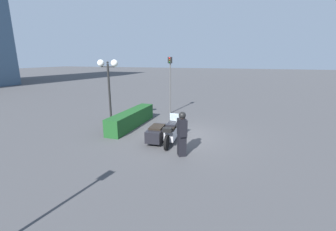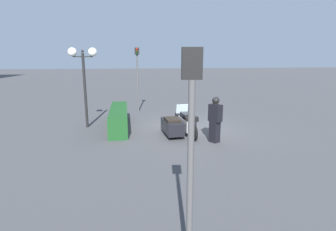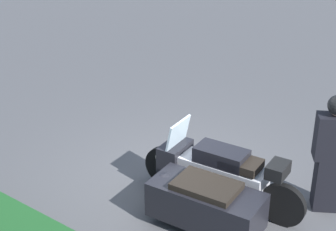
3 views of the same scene
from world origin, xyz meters
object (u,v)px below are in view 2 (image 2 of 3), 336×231
officer_rider (215,118)px  traffic_light_far (191,133)px  police_motorcycle (178,124)px  twin_lamp_post (83,64)px  traffic_light_near (137,71)px  hedge_bush_curbside (119,118)px

officer_rider → traffic_light_far: (-5.91, 2.43, 1.22)m
police_motorcycle → twin_lamp_post: (1.83, 3.93, 2.44)m
officer_rider → police_motorcycle: bearing=102.1°
twin_lamp_post → traffic_light_near: (3.32, -2.52, -0.46)m
officer_rider → traffic_light_near: 7.07m
traffic_light_near → officer_rider: bearing=26.3°
officer_rider → hedge_bush_curbside: size_ratio=0.41×
police_motorcycle → traffic_light_near: size_ratio=0.67×
hedge_bush_curbside → traffic_light_far: (-8.76, -1.19, 1.71)m
traffic_light_far → twin_lamp_post: bearing=24.9°
police_motorcycle → officer_rider: (-1.25, -1.16, 0.46)m
traffic_light_near → traffic_light_far: 12.32m
traffic_light_near → traffic_light_far: (-12.32, -0.13, -0.29)m
officer_rider → hedge_bush_curbside: 4.64m
twin_lamp_post → traffic_light_near: size_ratio=0.96×
police_motorcycle → traffic_light_far: size_ratio=0.78×
hedge_bush_curbside → traffic_light_far: size_ratio=1.31×
traffic_light_far → traffic_light_near: bearing=9.1°
twin_lamp_post → officer_rider: bearing=-121.3°
officer_rider → traffic_light_near: size_ratio=0.46×
hedge_bush_curbside → twin_lamp_post: size_ratio=1.18×
hedge_bush_curbside → traffic_light_far: 9.00m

